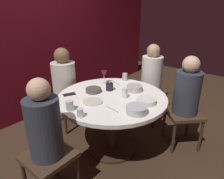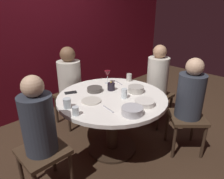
% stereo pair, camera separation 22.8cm
% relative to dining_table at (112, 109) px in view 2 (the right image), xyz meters
% --- Properties ---
extents(ground_plane, '(8.00, 8.00, 0.00)m').
position_rel_dining_table_xyz_m(ground_plane, '(0.00, 0.00, -0.56)').
color(ground_plane, '#382619').
extents(back_wall, '(6.00, 0.10, 2.60)m').
position_rel_dining_table_xyz_m(back_wall, '(0.00, 1.57, 0.74)').
color(back_wall, maroon).
rests_on(back_wall, ground).
extents(dining_table, '(1.25, 1.25, 0.72)m').
position_rel_dining_table_xyz_m(dining_table, '(0.00, 0.00, 0.00)').
color(dining_table, white).
rests_on(dining_table, ground).
extents(seated_diner_left, '(0.40, 0.40, 1.18)m').
position_rel_dining_table_xyz_m(seated_diner_left, '(-0.88, 0.00, 0.16)').
color(seated_diner_left, '#3F2D1E').
rests_on(seated_diner_left, ground).
extents(seated_diner_back, '(0.40, 0.40, 1.17)m').
position_rel_dining_table_xyz_m(seated_diner_back, '(0.00, 0.86, 0.16)').
color(seated_diner_back, '#3F2D1E').
rests_on(seated_diner_back, ground).
extents(seated_diner_right, '(0.40, 0.40, 1.19)m').
position_rel_dining_table_xyz_m(seated_diner_right, '(0.92, 0.00, 0.17)').
color(seated_diner_right, '#3F2D1E').
rests_on(seated_diner_right, ground).
extents(seated_diner_front_right, '(0.57, 0.57, 1.17)m').
position_rel_dining_table_xyz_m(seated_diner_front_right, '(0.63, -0.63, 0.16)').
color(seated_diner_front_right, '#3F2D1E').
rests_on(seated_diner_front_right, ground).
extents(candle_holder, '(0.09, 0.09, 0.11)m').
position_rel_dining_table_xyz_m(candle_holder, '(0.12, 0.13, 0.21)').
color(candle_holder, black).
rests_on(candle_holder, dining_table).
extents(wine_glass, '(0.08, 0.08, 0.18)m').
position_rel_dining_table_xyz_m(wine_glass, '(0.25, 0.34, 0.29)').
color(wine_glass, silver).
rests_on(wine_glass, dining_table).
extents(dinner_plate, '(0.21, 0.21, 0.01)m').
position_rel_dining_table_xyz_m(dinner_plate, '(-0.26, 0.05, 0.17)').
color(dinner_plate, beige).
rests_on(dinner_plate, dining_table).
extents(cell_phone, '(0.16, 0.12, 0.01)m').
position_rel_dining_table_xyz_m(cell_phone, '(-0.29, 0.41, 0.17)').
color(cell_phone, black).
rests_on(cell_phone, dining_table).
extents(bowl_serving_large, '(0.21, 0.21, 0.07)m').
position_rel_dining_table_xyz_m(bowl_serving_large, '(-0.16, -0.43, 0.20)').
color(bowl_serving_large, '#B7B7BC').
rests_on(bowl_serving_large, dining_table).
extents(bowl_salad_center, '(0.19, 0.19, 0.07)m').
position_rel_dining_table_xyz_m(bowl_salad_center, '(0.29, -0.12, 0.20)').
color(bowl_salad_center, '#B2ADA3').
rests_on(bowl_salad_center, dining_table).
extents(bowl_small_white, '(0.21, 0.21, 0.05)m').
position_rel_dining_table_xyz_m(bowl_small_white, '(0.08, -0.40, 0.19)').
color(bowl_small_white, silver).
rests_on(bowl_small_white, dining_table).
extents(bowl_sauce_side, '(0.18, 0.18, 0.05)m').
position_rel_dining_table_xyz_m(bowl_sauce_side, '(-0.05, 0.25, 0.19)').
color(bowl_sauce_side, '#4C4742').
rests_on(bowl_sauce_side, dining_table).
extents(cup_near_candle, '(0.07, 0.07, 0.11)m').
position_rel_dining_table_xyz_m(cup_near_candle, '(0.06, -0.14, 0.22)').
color(cup_near_candle, silver).
rests_on(cup_near_candle, dining_table).
extents(cup_by_left_diner, '(0.06, 0.06, 0.09)m').
position_rel_dining_table_xyz_m(cup_by_left_diner, '(-0.55, -0.07, 0.21)').
color(cup_by_left_diner, silver).
rests_on(cup_by_left_diner, dining_table).
extents(cup_by_right_diner, '(0.08, 0.08, 0.10)m').
position_rel_dining_table_xyz_m(cup_by_right_diner, '(-0.53, 0.10, 0.21)').
color(cup_by_right_diner, silver).
rests_on(cup_by_right_diner, dining_table).
extents(cup_center_front, '(0.07, 0.07, 0.10)m').
position_rel_dining_table_xyz_m(cup_center_front, '(0.52, 0.20, 0.21)').
color(cup_center_front, '#B2ADA3').
rests_on(cup_center_front, dining_table).
extents(fork_near_plate, '(0.04, 0.18, 0.01)m').
position_rel_dining_table_xyz_m(fork_near_plate, '(-0.25, -0.20, 0.17)').
color(fork_near_plate, '#B7B7BC').
rests_on(fork_near_plate, dining_table).
extents(knife_near_plate, '(0.06, 0.18, 0.01)m').
position_rel_dining_table_xyz_m(knife_near_plate, '(0.36, 0.24, 0.17)').
color(knife_near_plate, '#B7B7BC').
rests_on(knife_near_plate, dining_table).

